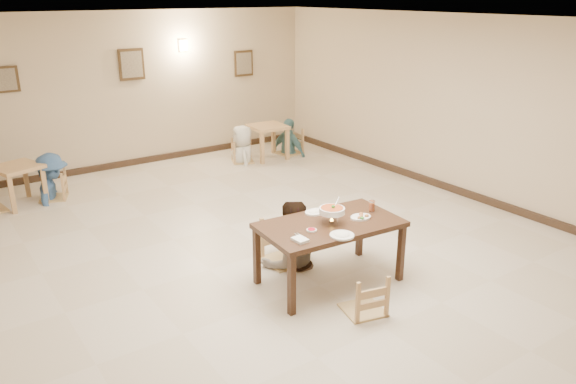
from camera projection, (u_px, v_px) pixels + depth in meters
floor at (269, 252)px, 7.58m from camera, size 10.00×10.00×0.00m
ceiling at (266, 21)px, 6.57m from camera, size 10.00×10.00×0.00m
wall_back at (128, 91)px, 10.94m from camera, size 10.00×0.00×10.00m
wall_right at (471, 109)px, 9.23m from camera, size 0.00×10.00×10.00m
baseboard_back at (136, 162)px, 11.40m from camera, size 8.00×0.06×0.12m
baseboard_right at (461, 192)px, 9.70m from camera, size 0.06×10.00×0.12m
picture_a at (2, 80)px, 9.59m from camera, size 0.55×0.04×0.45m
picture_b at (132, 64)px, 10.79m from camera, size 0.50×0.04×0.60m
picture_c at (244, 63)px, 12.19m from camera, size 0.45×0.04×0.55m
wall_sconce at (183, 45)px, 11.29m from camera, size 0.16×0.05×0.22m
main_table at (330, 229)px, 6.59m from camera, size 1.72×1.05×0.77m
chair_far at (285, 223)px, 7.15m from camera, size 0.50×0.50×1.07m
chair_near at (365, 274)px, 6.03m from camera, size 0.43×0.43×0.91m
main_diner at (291, 201)px, 7.00m from camera, size 0.96×0.82×1.71m
curry_warmer at (332, 211)px, 6.49m from camera, size 0.34×0.30×0.27m
rice_plate_far at (315, 212)px, 6.84m from camera, size 0.28×0.28×0.06m
rice_plate_near at (342, 235)px, 6.19m from camera, size 0.27×0.27×0.06m
fried_plate at (361, 217)px, 6.68m from camera, size 0.26×0.26×0.06m
chili_dish at (312, 230)px, 6.32m from camera, size 0.12×0.12×0.02m
napkin_cutlery at (300, 240)px, 6.07m from camera, size 0.16×0.26×0.03m
drink_glass at (372, 206)px, 6.87m from camera, size 0.07×0.07×0.14m
bg_table_left at (17, 173)px, 9.09m from camera, size 0.86×0.86×0.68m
bg_table_right at (268, 132)px, 11.67m from camera, size 0.76×0.76×0.71m
bg_chair_lr at (50, 173)px, 9.40m from camera, size 0.43×0.43×0.92m
bg_chair_rl at (242, 141)px, 11.46m from camera, size 0.42×0.42×0.89m
bg_chair_rr at (289, 130)px, 12.04m from camera, size 0.48×0.48×1.03m
bg_diner_b at (47, 154)px, 9.28m from camera, size 0.94×1.17×1.58m
bg_diner_c at (242, 125)px, 11.35m from camera, size 0.71×0.87×1.54m
bg_diner_d at (289, 119)px, 11.95m from camera, size 0.56×0.96×1.53m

